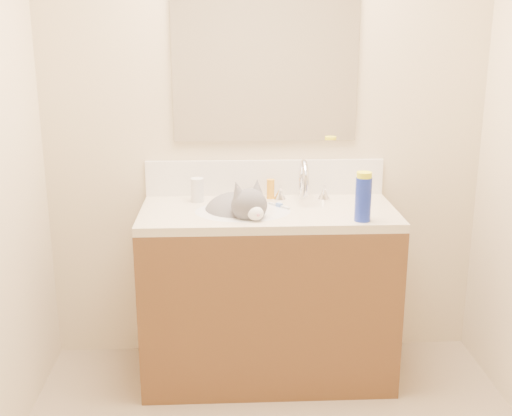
{
  "coord_description": "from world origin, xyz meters",
  "views": [
    {
      "loc": [
        -0.19,
        -1.92,
        1.69
      ],
      "look_at": [
        -0.06,
        0.92,
        0.88
      ],
      "focal_mm": 45.0,
      "sensor_mm": 36.0,
      "label": 1
    }
  ],
  "objects": [
    {
      "name": "cat",
      "position": [
        -0.14,
        0.97,
        0.84
      ],
      "size": [
        0.44,
        0.47,
        0.33
      ],
      "rotation": [
        0.0,
        0.0,
        0.39
      ],
      "color": "#545154",
      "rests_on": "basin"
    },
    {
      "name": "toothbrush",
      "position": [
        0.05,
        1.01,
        0.86
      ],
      "size": [
        0.1,
        0.11,
        0.01
      ],
      "primitive_type": "cube",
      "rotation": [
        0.0,
        0.0,
        0.72
      ],
      "color": "silver",
      "rests_on": "counter_slab"
    },
    {
      "name": "vanity_cabinet",
      "position": [
        0.0,
        0.97,
        0.41
      ],
      "size": [
        1.2,
        0.55,
        0.82
      ],
      "primitive_type": "cube",
      "color": "brown",
      "rests_on": "ground"
    },
    {
      "name": "amber_bottle",
      "position": [
        0.02,
        1.17,
        0.91
      ],
      "size": [
        0.04,
        0.04,
        0.1
      ],
      "primitive_type": "cylinder",
      "rotation": [
        0.0,
        0.0,
        0.08
      ],
      "color": "orange",
      "rests_on": "counter_slab"
    },
    {
      "name": "counter_slab",
      "position": [
        0.0,
        0.97,
        0.84
      ],
      "size": [
        1.2,
        0.55,
        0.04
      ],
      "primitive_type": "cube",
      "color": "beige",
      "rests_on": "vanity_cabinet"
    },
    {
      "name": "backsplash",
      "position": [
        0.0,
        1.24,
        0.95
      ],
      "size": [
        1.2,
        0.02,
        0.18
      ],
      "primitive_type": "cube",
      "color": "silver",
      "rests_on": "counter_slab"
    },
    {
      "name": "spray_cap",
      "position": [
        0.4,
        0.77,
        1.06
      ],
      "size": [
        0.08,
        0.08,
        0.04
      ],
      "primitive_type": "cylinder",
      "rotation": [
        0.0,
        0.0,
        -0.15
      ],
      "color": "yellow",
      "rests_on": "spray_can"
    },
    {
      "name": "pill_bottle",
      "position": [
        -0.34,
        1.13,
        0.92
      ],
      "size": [
        0.07,
        0.07,
        0.12
      ],
      "primitive_type": "cylinder",
      "rotation": [
        0.0,
        0.0,
        -0.06
      ],
      "color": "silver",
      "rests_on": "counter_slab"
    },
    {
      "name": "pill_label",
      "position": [
        -0.34,
        1.13,
        0.91
      ],
      "size": [
        0.06,
        0.06,
        0.04
      ],
      "primitive_type": "cylinder",
      "rotation": [
        0.0,
        0.0,
        -0.06
      ],
      "color": "#FFAC2A",
      "rests_on": "pill_bottle"
    },
    {
      "name": "mirror",
      "position": [
        0.0,
        1.24,
        1.54
      ],
      "size": [
        0.9,
        0.02,
        0.8
      ],
      "primitive_type": "cube",
      "color": "white",
      "rests_on": "room_shell"
    },
    {
      "name": "spray_can",
      "position": [
        0.4,
        0.77,
        0.96
      ],
      "size": [
        0.08,
        0.08,
        0.2
      ],
      "primitive_type": "cylinder",
      "rotation": [
        0.0,
        0.0,
        -0.15
      ],
      "color": "#172AA4",
      "rests_on": "counter_slab"
    },
    {
      "name": "room_shell",
      "position": [
        0.0,
        0.0,
        1.49
      ],
      "size": [
        2.24,
        2.54,
        2.52
      ],
      "color": "beige",
      "rests_on": "ground"
    },
    {
      "name": "basin",
      "position": [
        -0.12,
        0.94,
        0.79
      ],
      "size": [
        0.45,
        0.36,
        0.14
      ],
      "primitive_type": "ellipsoid",
      "color": "silver",
      "rests_on": "vanity_cabinet"
    },
    {
      "name": "toothbrush_head",
      "position": [
        0.05,
        1.01,
        0.87
      ],
      "size": [
        0.03,
        0.04,
        0.02
      ],
      "primitive_type": "cube",
      "rotation": [
        0.0,
        0.0,
        0.72
      ],
      "color": "#6187CF",
      "rests_on": "counter_slab"
    },
    {
      "name": "faucet",
      "position": [
        0.18,
        1.11,
        0.95
      ],
      "size": [
        0.28,
        0.2,
        0.21
      ],
      "color": "silver",
      "rests_on": "counter_slab"
    },
    {
      "name": "silver_jar",
      "position": [
        -0.07,
        1.16,
        0.89
      ],
      "size": [
        0.06,
        0.06,
        0.06
      ],
      "primitive_type": "cylinder",
      "rotation": [
        0.0,
        0.0,
        0.28
      ],
      "color": "#B7B7BC",
      "rests_on": "counter_slab"
    }
  ]
}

